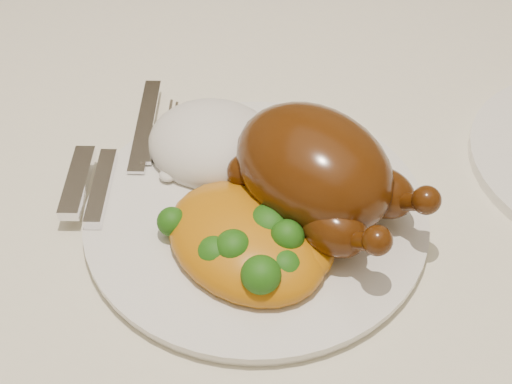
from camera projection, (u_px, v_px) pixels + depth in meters
The scene contains 7 objects.
dining_table at pixel (184, 216), 0.71m from camera, with size 1.60×0.90×0.76m.
tablecloth at pixel (178, 163), 0.66m from camera, with size 1.73×1.03×0.18m.
dinner_plate at pixel (256, 215), 0.57m from camera, with size 0.27×0.27×0.01m, color silver.
roast_chicken at pixel (317, 171), 0.53m from camera, with size 0.17×0.13×0.09m.
rice_mound at pixel (213, 144), 0.60m from camera, with size 0.13×0.13×0.06m.
mac_and_cheese at pixel (253, 244), 0.52m from camera, with size 0.15×0.13×0.05m.
cutlery at pixel (111, 165), 0.59m from camera, with size 0.09×0.18×0.01m.
Camera 1 is at (0.32, -0.37, 1.19)m, focal length 50.00 mm.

